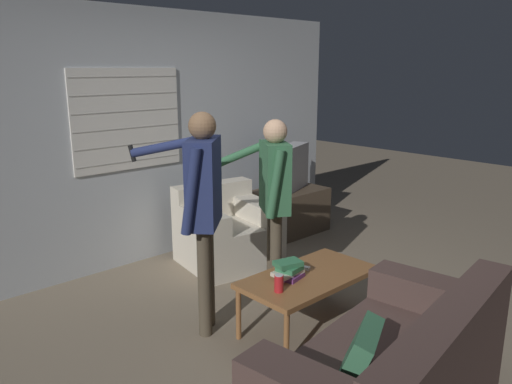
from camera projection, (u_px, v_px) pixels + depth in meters
name	position (u px, v px, depth m)	size (l,w,h in m)	color
ground_plane	(293.00, 323.00, 3.97)	(16.00, 16.00, 0.00)	#7F705B
wall_back	(149.00, 137.00, 5.09)	(5.20, 0.08, 2.55)	#ADB2B7
couch_blue	(393.00, 379.00, 2.72)	(1.71, 1.03, 0.82)	#4C3833
armchair_beige	(226.00, 232.00, 5.14)	(1.00, 0.96, 0.79)	beige
coffee_table	(309.00, 280.00, 3.80)	(1.08, 0.57, 0.44)	brown
tv_stand	(290.00, 211.00, 6.12)	(0.85, 0.58, 0.54)	#4C3D2D
tv	(291.00, 168.00, 5.99)	(0.69, 0.43, 0.54)	#B2B2B7
person_left_standing	(202.00, 196.00, 3.62)	(0.51, 0.85, 1.68)	#4C4233
person_right_standing	(273.00, 189.00, 4.21)	(0.55, 0.72, 1.57)	#4C4233
book_stack	(289.00, 270.00, 3.71)	(0.24, 0.19, 0.14)	#75387F
soda_can	(279.00, 283.00, 3.49)	(0.07, 0.07, 0.13)	red
spare_remote	(302.00, 267.00, 3.91)	(0.07, 0.14, 0.02)	white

